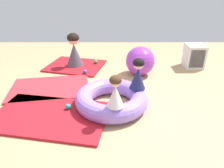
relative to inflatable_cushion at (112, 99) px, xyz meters
The scene contains 15 objects.
ground_plane 0.21m from the inflatable_cushion, 106.82° to the left, with size 8.00×8.00×0.00m, color tan.
gym_mat_center_rear 1.02m from the inflatable_cushion, 162.13° to the right, with size 1.78×1.07×0.04m, color #B21923.
gym_mat_near_left 1.39m from the inflatable_cushion, 152.46° to the left, with size 1.51×1.01×0.04m, color red.
gym_mat_front 2.06m from the inflatable_cushion, 116.34° to the left, with size 1.32×1.06×0.04m, color #B21923.
inflatable_cushion is the anchor object (origin of this frame).
child_in_white 0.59m from the inflatable_cushion, 82.99° to the right, with size 0.34×0.34×0.48m.
child_in_navy 0.60m from the inflatable_cushion, 14.90° to the left, with size 0.34×0.34×0.53m.
adult_seated 2.07m from the inflatable_cushion, 116.34° to the left, with size 0.49×0.49×0.80m.
play_ball_red 2.47m from the inflatable_cushion, 114.16° to the left, with size 0.06×0.06×0.06m, color red.
play_ball_green 1.99m from the inflatable_cushion, 101.81° to the left, with size 0.10×0.10×0.10m, color green.
play_ball_teal 0.73m from the inflatable_cushion, 168.40° to the right, with size 0.09×0.09×0.09m, color teal.
play_ball_yellow 0.21m from the inflatable_cushion, 138.06° to the right, with size 0.07×0.07×0.07m, color yellow.
play_ball_blue 1.46m from the inflatable_cushion, 114.71° to the left, with size 0.08×0.08×0.08m, color blue.
exercise_ball_large 1.51m from the inflatable_cushion, 64.98° to the left, with size 0.64×0.64×0.64m, color purple.
storage_cube 2.71m from the inflatable_cushion, 41.87° to the left, with size 0.44×0.44×0.56m.
Camera 1 is at (0.05, -3.14, 1.92)m, focal length 33.15 mm.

